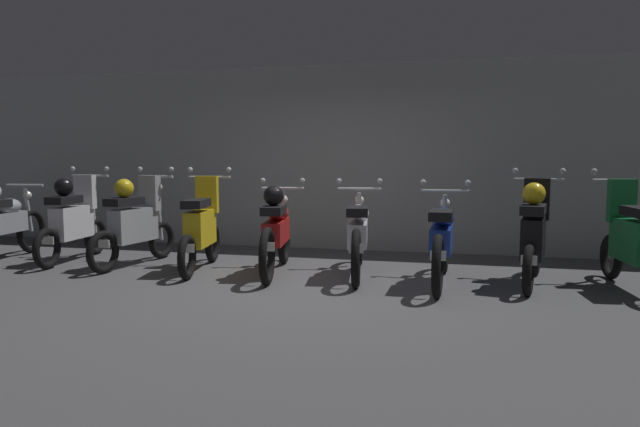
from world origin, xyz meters
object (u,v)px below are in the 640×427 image
(motorbike_slot_3, at_px, (201,228))
(motorbike_slot_6, at_px, (442,240))
(motorbike_slot_8, at_px, (631,241))
(motorbike_slot_0, at_px, (2,222))
(motorbike_slot_2, at_px, (135,222))
(motorbike_slot_4, at_px, (276,230))
(motorbike_slot_5, at_px, (358,235))
(motorbike_slot_1, at_px, (73,220))
(motorbike_slot_7, at_px, (534,234))

(motorbike_slot_3, relative_size, motorbike_slot_6, 0.86)
(motorbike_slot_8, bearing_deg, motorbike_slot_0, -179.26)
(motorbike_slot_2, height_order, motorbike_slot_4, motorbike_slot_2)
(motorbike_slot_0, relative_size, motorbike_slot_2, 1.16)
(motorbike_slot_6, relative_size, motorbike_slot_8, 1.16)
(motorbike_slot_2, bearing_deg, motorbike_slot_5, 1.13)
(motorbike_slot_1, distance_m, motorbike_slot_5, 3.95)
(motorbike_slot_1, bearing_deg, motorbike_slot_8, -0.65)
(motorbike_slot_0, relative_size, motorbike_slot_7, 1.17)
(motorbike_slot_6, bearing_deg, motorbike_slot_8, 5.36)
(motorbike_slot_0, bearing_deg, motorbike_slot_7, 1.11)
(motorbike_slot_0, distance_m, motorbike_slot_7, 6.91)
(motorbike_slot_7, bearing_deg, motorbike_slot_0, -178.89)
(motorbike_slot_3, relative_size, motorbike_slot_8, 0.99)
(motorbike_slot_3, bearing_deg, motorbike_slot_4, 0.20)
(motorbike_slot_7, bearing_deg, motorbike_slot_6, -167.66)
(motorbike_slot_3, height_order, motorbike_slot_7, same)
(motorbike_slot_3, distance_m, motorbike_slot_5, 1.98)
(motorbike_slot_2, bearing_deg, motorbike_slot_4, -1.83)
(motorbike_slot_6, xyz_separation_m, motorbike_slot_8, (1.97, 0.18, 0.04))
(motorbike_slot_0, relative_size, motorbike_slot_1, 1.16)
(motorbike_slot_2, relative_size, motorbike_slot_6, 0.86)
(motorbike_slot_1, height_order, motorbike_slot_6, motorbike_slot_1)
(motorbike_slot_3, xyz_separation_m, motorbike_slot_6, (2.97, -0.12, -0.04))
(motorbike_slot_1, bearing_deg, motorbike_slot_3, -4.22)
(motorbike_slot_3, bearing_deg, motorbike_slot_5, 3.61)
(motorbike_slot_4, xyz_separation_m, motorbike_slot_8, (3.94, 0.06, -0.00))
(motorbike_slot_1, bearing_deg, motorbike_slot_0, -169.61)
(motorbike_slot_8, bearing_deg, motorbike_slot_2, -180.00)
(motorbike_slot_4, distance_m, motorbike_slot_6, 1.98)
(motorbike_slot_1, height_order, motorbike_slot_4, motorbike_slot_1)
(motorbike_slot_6, bearing_deg, motorbike_slot_3, 177.73)
(motorbike_slot_0, bearing_deg, motorbike_slot_5, 1.86)
(motorbike_slot_5, bearing_deg, motorbike_slot_4, -172.98)
(motorbike_slot_7, bearing_deg, motorbike_slot_3, -178.57)
(motorbike_slot_4, height_order, motorbike_slot_6, same)
(motorbike_slot_1, xyz_separation_m, motorbike_slot_5, (3.95, -0.02, -0.08))
(motorbike_slot_7, bearing_deg, motorbike_slot_8, -1.88)
(motorbike_slot_1, bearing_deg, motorbike_slot_7, -0.45)
(motorbike_slot_5, bearing_deg, motorbike_slot_1, 179.70)
(motorbike_slot_0, xyz_separation_m, motorbike_slot_4, (3.95, 0.04, 0.00))
(motorbike_slot_8, bearing_deg, motorbike_slot_7, 178.12)
(motorbike_slot_0, xyz_separation_m, motorbike_slot_7, (6.91, 0.13, 0.04))
(motorbike_slot_0, distance_m, motorbike_slot_5, 4.93)
(motorbike_slot_3, distance_m, motorbike_slot_4, 0.99)
(motorbike_slot_7, bearing_deg, motorbike_slot_4, -178.16)
(motorbike_slot_5, distance_m, motorbike_slot_6, 1.02)
(motorbike_slot_2, relative_size, motorbike_slot_8, 1.00)
(motorbike_slot_3, height_order, motorbike_slot_5, motorbike_slot_3)
(motorbike_slot_1, relative_size, motorbike_slot_2, 1.00)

